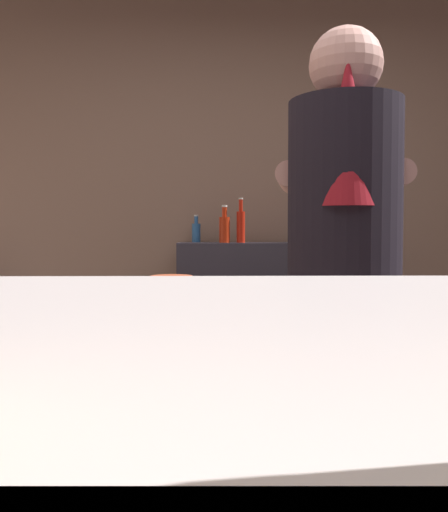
# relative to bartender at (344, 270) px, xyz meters

# --- Properties ---
(wall_back) EXTENTS (5.20, 0.10, 2.70)m
(wall_back) POSITION_rel_bartender_xyz_m (-0.22, 1.94, 0.35)
(wall_back) COLOR #957360
(wall_back) RESTS_ON ground
(prep_counter) EXTENTS (2.10, 0.60, 0.90)m
(prep_counter) POSITION_rel_bartender_xyz_m (0.13, 0.45, -0.55)
(prep_counter) COLOR #483B30
(prep_counter) RESTS_ON ground
(back_shelf) EXTENTS (0.99, 0.36, 1.05)m
(back_shelf) POSITION_rel_bartender_xyz_m (-0.12, 1.66, -0.47)
(back_shelf) COLOR #37323D
(back_shelf) RESTS_ON ground
(bartender) EXTENTS (0.47, 0.54, 1.72)m
(bartender) POSITION_rel_bartender_xyz_m (0.00, 0.00, 0.00)
(bartender) COLOR #302C39
(bartender) RESTS_ON ground
(mixing_bowl) EXTENTS (0.16, 0.16, 0.05)m
(mixing_bowl) POSITION_rel_bartender_xyz_m (-0.56, 0.49, -0.08)
(mixing_bowl) COLOR #C95734
(mixing_bowl) RESTS_ON prep_counter
(chefs_knife) EXTENTS (0.24, 0.06, 0.01)m
(chefs_knife) POSITION_rel_bartender_xyz_m (0.28, 0.40, -0.10)
(chefs_knife) COLOR silver
(chefs_knife) RESTS_ON prep_counter
(bottle_hot_sauce) EXTENTS (0.08, 0.08, 0.17)m
(bottle_hot_sauce) POSITION_rel_bartender_xyz_m (0.09, 1.56, 0.12)
(bottle_hot_sauce) COLOR #D7CD87
(bottle_hot_sauce) RESTS_ON back_shelf
(bottle_olive_oil) EXTENTS (0.06, 0.06, 0.22)m
(bottle_olive_oil) POSITION_rel_bartender_xyz_m (-0.33, 1.57, 0.14)
(bottle_olive_oil) COLOR #B82A10
(bottle_olive_oil) RESTS_ON back_shelf
(bottle_soy) EXTENTS (0.05, 0.05, 0.17)m
(bottle_soy) POSITION_rel_bartender_xyz_m (-0.50, 1.75, 0.12)
(bottle_soy) COLOR #2C619E
(bottle_soy) RESTS_ON back_shelf
(bottle_vinegar) EXTENTS (0.05, 0.05, 0.27)m
(bottle_vinegar) POSITION_rel_bartender_xyz_m (-0.23, 1.58, 0.16)
(bottle_vinegar) COLOR red
(bottle_vinegar) RESTS_ON back_shelf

